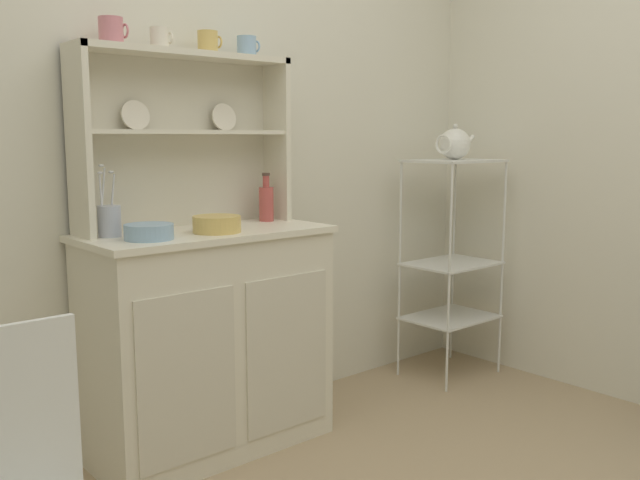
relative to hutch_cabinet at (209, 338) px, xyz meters
name	(u,v)px	position (x,y,z in m)	size (l,w,h in m)	color
wall_back	(192,126)	(0.10, 0.26, 0.81)	(3.84, 0.05, 2.50)	silver
hutch_cabinet	(209,338)	(0.00, 0.00, 0.00)	(0.94, 0.45, 0.86)	silver
hutch_shelf_unit	(182,126)	(0.00, 0.16, 0.80)	(0.87, 0.18, 0.66)	beige
bakers_rack	(452,246)	(1.38, -0.07, 0.22)	(0.44, 0.33, 1.09)	silver
cup_rose_0	(111,31)	(-0.29, 0.12, 1.13)	(0.10, 0.08, 0.09)	#D17A84
cup_cream_1	(160,38)	(-0.10, 0.12, 1.12)	(0.08, 0.07, 0.08)	silver
cup_gold_2	(208,42)	(0.10, 0.12, 1.12)	(0.09, 0.08, 0.08)	#DBB760
cup_sky_3	(247,47)	(0.28, 0.12, 1.12)	(0.09, 0.08, 0.08)	#8EB2D1
bowl_mixing_large	(149,232)	(-0.27, -0.07, 0.44)	(0.17, 0.17, 0.05)	#8EB2D1
bowl_floral_medium	(217,224)	(0.00, -0.07, 0.45)	(0.18, 0.18, 0.06)	#DBB760
jam_bottle	(266,202)	(0.34, 0.09, 0.50)	(0.06, 0.06, 0.20)	#B74C47
utensil_jar	(109,220)	(-0.34, 0.08, 0.48)	(0.08, 0.08, 0.25)	#B2B7C6
porcelain_teapot	(455,144)	(1.38, -0.07, 0.73)	(0.24, 0.15, 0.17)	white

